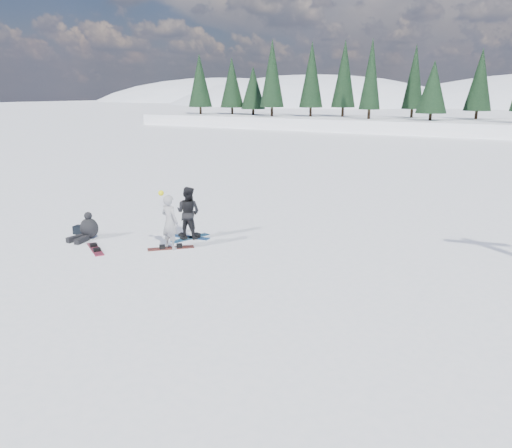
# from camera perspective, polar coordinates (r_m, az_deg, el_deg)

# --- Properties ---
(ground) EXTENTS (420.00, 420.00, 0.00)m
(ground) POSITION_cam_1_polar(r_m,az_deg,el_deg) (15.99, -8.58, -3.41)
(ground) COLOR white
(ground) RESTS_ON ground
(alpine_backdrop) EXTENTS (412.50, 227.00, 53.20)m
(alpine_backdrop) POSITION_cam_1_polar(r_m,az_deg,el_deg) (203.01, 23.98, 8.32)
(alpine_backdrop) COLOR white
(alpine_backdrop) RESTS_ON ground
(snowboarder_woman) EXTENTS (0.70, 0.51, 1.94)m
(snowboarder_woman) POSITION_cam_1_polar(r_m,az_deg,el_deg) (16.34, -9.84, 0.25)
(snowboarder_woman) COLOR #939398
(snowboarder_woman) RESTS_ON ground
(snowboarder_man) EXTENTS (0.96, 0.79, 1.82)m
(snowboarder_man) POSITION_cam_1_polar(r_m,az_deg,el_deg) (17.49, -7.75, 1.32)
(snowboarder_man) COLOR black
(snowboarder_man) RESTS_ON ground
(seated_rider) EXTENTS (0.72, 1.14, 0.94)m
(seated_rider) POSITION_cam_1_polar(r_m,az_deg,el_deg) (18.31, -18.67, -0.50)
(seated_rider) COLOR black
(seated_rider) RESTS_ON ground
(gear_bag) EXTENTS (0.49, 0.36, 0.30)m
(gear_bag) POSITION_cam_1_polar(r_m,az_deg,el_deg) (19.04, -19.44, -0.65)
(gear_bag) COLOR black
(gear_bag) RESTS_ON ground
(snowboard_woman) EXTENTS (1.27, 1.24, 0.03)m
(snowboard_woman) POSITION_cam_1_polar(r_m,az_deg,el_deg) (16.58, -9.70, -2.73)
(snowboard_woman) COLOR maroon
(snowboard_woman) RESTS_ON ground
(snowboard_man) EXTENTS (1.53, 0.54, 0.03)m
(snowboard_man) POSITION_cam_1_polar(r_m,az_deg,el_deg) (17.72, -7.65, -1.50)
(snowboard_man) COLOR #1B5295
(snowboard_man) RESTS_ON ground
(snowboard_loose_a) EXTENTS (0.68, 1.52, 0.03)m
(snowboard_loose_a) POSITION_cam_1_polar(r_m,az_deg,el_deg) (17.62, -7.52, -1.58)
(snowboard_loose_a) COLOR #195A8A
(snowboard_loose_a) RESTS_ON ground
(snowboard_loose_b) EXTENTS (1.42, 1.04, 0.03)m
(snowboard_loose_b) POSITION_cam_1_polar(r_m,az_deg,el_deg) (17.06, -17.88, -2.75)
(snowboard_loose_b) COLOR maroon
(snowboard_loose_b) RESTS_ON ground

